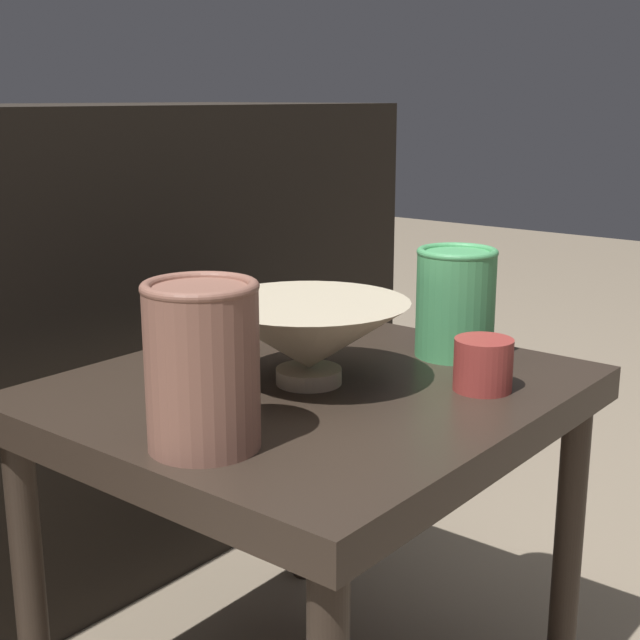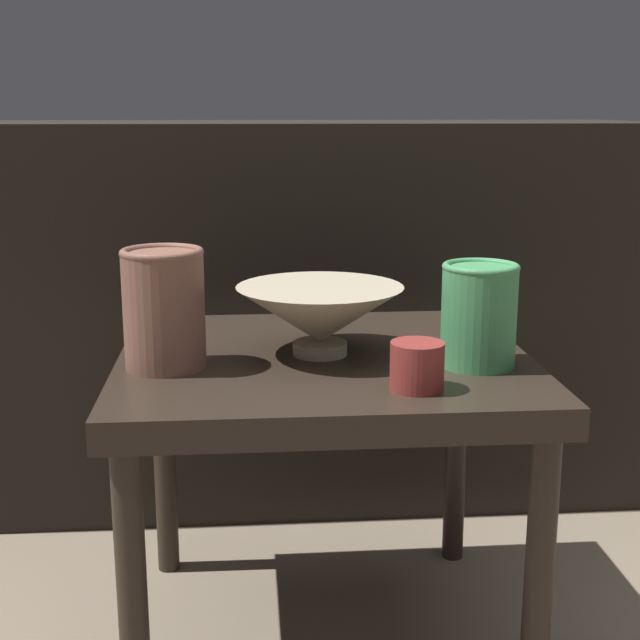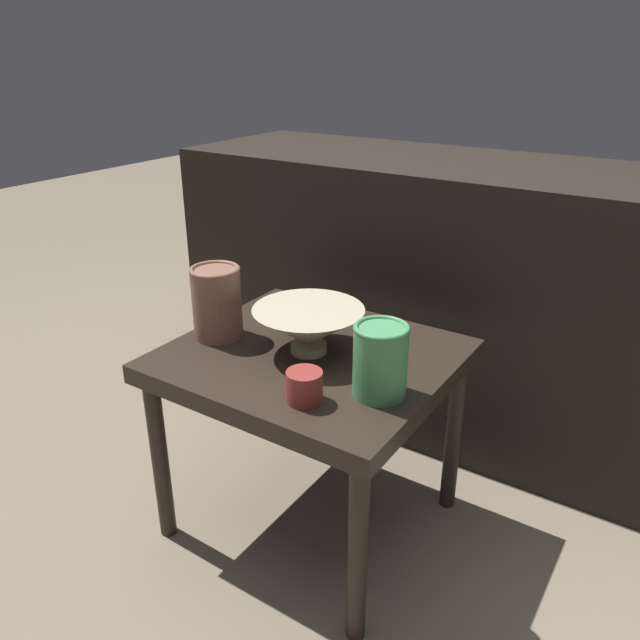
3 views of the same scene
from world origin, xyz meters
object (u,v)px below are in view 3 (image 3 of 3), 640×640
Objects in this scene: bowl at (309,327)px; vase_colorful_right at (380,359)px; cup at (304,387)px; vase_textured_left at (217,301)px.

bowl is 0.22m from vase_colorful_right.
vase_colorful_right is 2.09× the size of cup.
cup is (0.10, -0.17, -0.03)m from bowl.
vase_colorful_right is (0.20, -0.07, 0.01)m from bowl.
vase_colorful_right is at bearing -19.20° from bowl.
vase_colorful_right is (0.41, -0.03, -0.01)m from vase_textured_left.
vase_colorful_right reaches higher than cup.
bowl is at bearing 12.21° from vase_textured_left.
vase_colorful_right is at bearing -3.63° from vase_textured_left.
vase_textured_left is 0.34m from cup.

